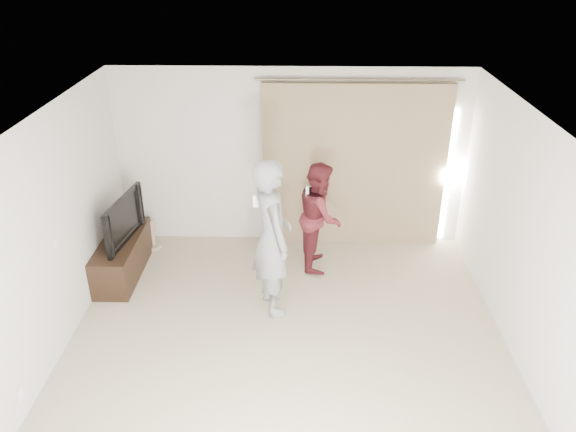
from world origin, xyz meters
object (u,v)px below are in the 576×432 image
object	(u,v)px
tv_console	(123,256)
person_man	(272,238)
person_woman	(320,216)
tv	(117,219)

from	to	relation	value
tv_console	person_man	xyz separation A→B (m)	(2.07, -0.72, 0.72)
person_woman	tv_console	bearing A→B (deg)	-173.43
tv	person_man	bearing A→B (deg)	-100.93
person_woman	tv	bearing A→B (deg)	-173.43
tv	person_man	world-z (taller)	person_man
tv_console	tv	distance (m)	0.57
tv_console	tv	size ratio (longest dim) A/B	1.28
tv_console	person_man	size ratio (longest dim) A/B	0.70
tv_console	person_woman	size ratio (longest dim) A/B	0.90
tv_console	person_woman	xyz separation A→B (m)	(2.67, 0.31, 0.50)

